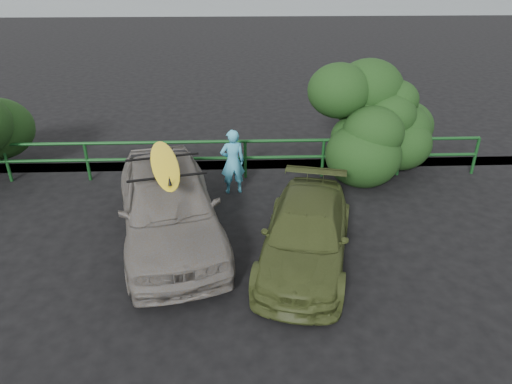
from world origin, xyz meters
TOP-DOWN VIEW (x-y plane):
  - ground at (0.00, 0.00)m, footprint 80.00×80.00m
  - guardrail at (0.00, 5.00)m, footprint 14.00×0.08m
  - shrub_left at (-4.80, 5.40)m, footprint 3.20×2.40m
  - shrub_right at (5.00, 5.50)m, footprint 3.20×2.40m
  - sedan at (-0.56, 2.17)m, footprint 2.89×4.95m
  - olive_vehicle at (2.07, 1.37)m, footprint 2.43×4.08m
  - man at (0.69, 4.18)m, footprint 0.65×0.49m
  - roof_rack at (-0.56, 2.17)m, footprint 1.62×1.30m
  - surfboard at (-0.56, 2.17)m, footprint 1.04×2.46m

SIDE VIEW (x-z plane):
  - ground at x=0.00m, z-range 0.00..0.00m
  - guardrail at x=0.00m, z-range 0.00..1.04m
  - olive_vehicle at x=2.07m, z-range 0.00..1.11m
  - sedan at x=-0.56m, z-range 0.00..1.58m
  - man at x=0.69m, z-range 0.00..1.60m
  - shrub_left at x=-4.80m, z-range 0.00..2.23m
  - shrub_right at x=5.00m, z-range 0.00..2.52m
  - roof_rack at x=-0.56m, z-range 1.58..1.63m
  - surfboard at x=-0.56m, z-range 1.63..1.70m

